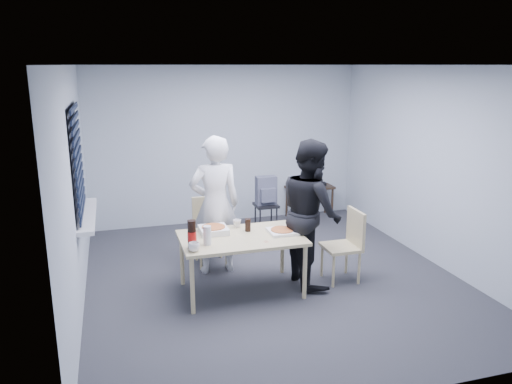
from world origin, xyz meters
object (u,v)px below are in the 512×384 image
object	(u,v)px
chair_far	(209,225)
soda_bottle	(192,235)
person_black	(311,212)
chair_right	(348,240)
person_white	(215,205)
backpack	(266,191)
mug_a	(194,247)
stool	(266,211)
mug_b	(237,223)
side_table	(310,191)
dining_table	(241,241)

from	to	relation	value
chair_far	soda_bottle	xyz separation A→B (m)	(-0.43, -1.23, 0.32)
person_black	chair_far	bearing A→B (deg)	47.38
chair_right	person_white	world-z (taller)	person_white
backpack	mug_a	bearing A→B (deg)	-148.61
person_black	soda_bottle	distance (m)	1.50
stool	mug_a	distance (m)	2.70
chair_right	backpack	xyz separation A→B (m)	(-0.44, 1.93, 0.19)
chair_far	person_white	xyz separation A→B (m)	(0.01, -0.34, 0.37)
mug_b	person_white	bearing A→B (deg)	120.62
person_white	person_black	distance (m)	1.22
chair_far	mug_a	size ratio (longest dim) A/B	7.24
person_black	backpack	distance (m)	1.85
person_black	backpack	bearing A→B (deg)	-0.70
mug_b	soda_bottle	bearing A→B (deg)	-139.03
person_black	stool	world-z (taller)	person_black
mug_b	stool	bearing A→B (deg)	61.10
mug_b	side_table	bearing A→B (deg)	49.81
person_white	side_table	size ratio (longest dim) A/B	2.15
chair_right	side_table	distance (m)	2.66
person_white	person_black	size ratio (longest dim) A/B	1.00
chair_far	mug_a	xyz separation A→B (m)	(-0.42, -1.33, 0.22)
dining_table	person_white	size ratio (longest dim) A/B	0.79
chair_right	chair_far	bearing A→B (deg)	145.09
person_black	mug_a	world-z (taller)	person_black
backpack	person_white	bearing A→B (deg)	-155.68
chair_far	dining_table	bearing A→B (deg)	-80.19
person_white	soda_bottle	bearing A→B (deg)	63.74
soda_bottle	person_black	bearing A→B (deg)	9.91
side_table	mug_b	xyz separation A→B (m)	(-1.87, -2.21, 0.26)
backpack	soda_bottle	bearing A→B (deg)	-149.97
person_white	dining_table	bearing A→B (deg)	103.31
chair_far	soda_bottle	distance (m)	1.34
chair_far	side_table	bearing A→B (deg)	36.47
chair_far	stool	world-z (taller)	chair_far
backpack	stool	bearing A→B (deg)	65.56
chair_right	person_black	size ratio (longest dim) A/B	0.50
dining_table	person_white	bearing A→B (deg)	103.31
person_black	dining_table	bearing A→B (deg)	93.08
side_table	stool	world-z (taller)	side_table
person_black	mug_a	xyz separation A→B (m)	(-1.48, -0.36, -0.15)
person_black	mug_a	size ratio (longest dim) A/B	14.39
chair_far	person_black	world-z (taller)	person_black
side_table	mug_b	distance (m)	2.91
soda_bottle	side_table	bearing A→B (deg)	47.81
chair_far	soda_bottle	world-z (taller)	soda_bottle
person_black	side_table	bearing A→B (deg)	-22.29
chair_far	mug_b	distance (m)	0.74
person_black	soda_bottle	bearing A→B (deg)	99.91
chair_right	soda_bottle	world-z (taller)	soda_bottle
mug_a	soda_bottle	bearing A→B (deg)	91.25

